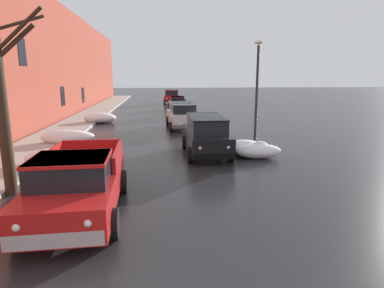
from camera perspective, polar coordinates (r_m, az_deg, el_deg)
left_sidewalk_slab at (r=21.36m, az=-22.96°, el=1.35°), size 2.92×80.00×0.13m
brick_townhouse_facade at (r=21.76m, az=-29.09°, el=13.58°), size 0.63×80.00×9.63m
snow_bank_near_corner_left at (r=18.70m, az=-21.20°, el=1.09°), size 2.84×1.20×0.77m
snow_bank_along_left_kerb at (r=15.43m, az=9.04°, el=-0.59°), size 1.99×1.17×0.68m
snow_bank_mid_block_left at (r=14.42m, az=-23.53°, el=-2.24°), size 2.18×1.38×0.72m
snow_bank_near_corner_right at (r=14.89m, az=11.59°, el=-1.15°), size 2.07×1.05×0.74m
snow_bank_along_right_kerb at (r=26.36m, az=-15.62°, el=4.42°), size 2.49×1.39×0.80m
bare_tree_second_along_sidewalk at (r=11.15m, az=-30.70°, el=7.91°), size 2.10×2.08×6.26m
pickup_truck_red_approaching_near_lane at (r=8.98m, az=-19.54°, el=-6.67°), size 2.39×5.10×1.76m
suv_black_parked_kerbside_close at (r=15.10m, az=2.46°, el=1.81°), size 1.99×4.57×1.82m
suv_white_parked_kerbside_mid at (r=22.79m, az=-1.78°, el=5.25°), size 2.19×4.46×1.82m
sedan_darkblue_parked_far_down_block at (r=30.06m, az=-2.34°, el=6.42°), size 1.91×3.99×1.42m
sedan_maroon_queued_behind_truck at (r=36.02m, az=-2.61°, el=7.33°), size 1.93×4.23×1.42m
suv_red_at_far_intersection at (r=43.82m, az=-3.64°, el=8.45°), size 2.22×4.34×1.82m
street_lamp_post at (r=18.07m, az=11.40°, el=9.95°), size 0.44×0.24×5.47m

